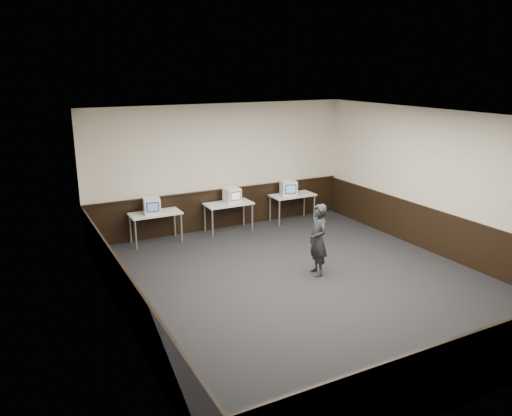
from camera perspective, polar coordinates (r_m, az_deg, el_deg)
The scene contains 18 objects.
floor at distance 9.89m, azimuth 5.69°, elevation -8.49°, with size 8.00×8.00×0.00m, color black.
ceiling at distance 9.06m, azimuth 6.25°, elevation 10.31°, with size 8.00×8.00×0.00m, color white.
back_wall at distance 12.78m, azimuth -3.97°, elevation 4.68°, with size 7.00×7.00×0.00m, color beige.
front_wall at distance 6.59m, azimuth 25.63°, elevation -7.68°, with size 7.00×7.00×0.00m, color beige.
left_wall at distance 8.03m, azimuth -15.40°, elevation -2.56°, with size 8.00×8.00×0.00m, color beige.
right_wall at distance 11.61m, azimuth 20.56°, elevation 2.57°, with size 8.00×8.00×0.00m, color beige.
wainscot_back at distance 13.02m, azimuth -3.85°, elevation -0.09°, with size 6.98×0.04×1.00m, color black.
wainscot_front at distance 7.08m, azimuth 24.41°, elevation -15.86°, with size 6.98×0.04×1.00m, color black.
wainscot_left at distance 8.44m, azimuth -14.72°, elevation -9.65°, with size 0.04×7.98×1.00m, color black.
wainscot_right at distance 11.87m, azimuth 19.99°, elevation -2.61°, with size 0.04×7.98×1.00m, color black.
wainscot_rail at distance 12.87m, azimuth -3.85°, elevation 2.11°, with size 6.98×0.06×0.04m, color black.
desk_left at distance 12.01m, azimuth -11.44°, elevation -0.85°, with size 1.20×0.60×0.75m.
desk_center at distance 12.64m, azimuth -3.16°, elevation 0.27°, with size 1.20×0.60×0.75m.
desk_right at distance 13.50m, azimuth 4.19°, elevation 1.27°, with size 1.20×0.60×0.75m.
emac_left at distance 11.89m, azimuth -11.81°, elevation 0.25°, with size 0.44×0.45×0.37m.
emac_center at distance 12.64m, azimuth -2.74°, elevation 1.47°, with size 0.38×0.41×0.37m.
emac_right at distance 13.33m, azimuth 3.74°, elevation 2.29°, with size 0.50×0.51×0.40m.
person at distance 10.04m, azimuth 7.10°, elevation -3.64°, with size 0.54×0.35×1.47m, color black.
Camera 1 is at (-5.02, -7.50, 4.04)m, focal length 35.00 mm.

